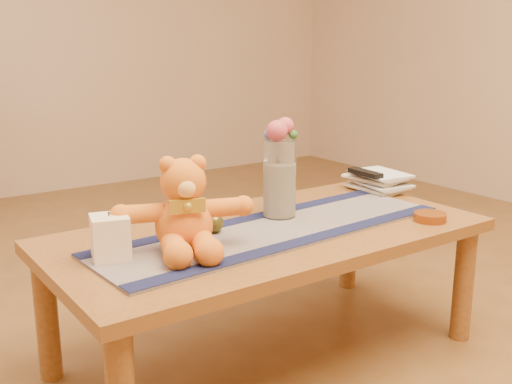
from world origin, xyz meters
TOP-DOWN VIEW (x-y plane):
  - floor at (0.00, 0.00)m, footprint 5.50×5.50m
  - coffee_table_top at (0.00, 0.00)m, footprint 1.40×0.70m
  - table_leg_fr at (0.64, -0.29)m, footprint 0.07×0.07m
  - table_leg_bl at (-0.64, 0.29)m, footprint 0.07×0.07m
  - table_leg_br at (0.64, 0.29)m, footprint 0.07×0.07m
  - persian_runner at (0.00, -0.03)m, footprint 1.22×0.42m
  - runner_border_near at (0.01, -0.17)m, footprint 1.20×0.13m
  - runner_border_far at (-0.00, 0.12)m, footprint 1.20×0.13m
  - teddy_bear at (-0.32, -0.03)m, footprint 0.46×0.42m
  - pillar_candle at (-0.52, 0.02)m, footprint 0.12×0.12m
  - candle_wick at (-0.52, 0.02)m, footprint 0.00×0.00m
  - glass_vase at (0.10, 0.08)m, footprint 0.11×0.11m
  - potpourri_fill at (0.10, 0.08)m, footprint 0.09×0.09m
  - rose_left at (0.08, 0.07)m, footprint 0.07×0.07m
  - rose_right at (0.13, 0.08)m, footprint 0.06×0.06m
  - blue_flower_back at (0.11, 0.11)m, footprint 0.04×0.04m
  - blue_flower_side at (0.07, 0.10)m, footprint 0.04×0.04m
  - leaf_sprig at (0.14, 0.06)m, footprint 0.03×0.03m
  - bronze_ball at (-0.18, 0.05)m, footprint 0.07×0.07m
  - book_bottom at (0.58, 0.16)m, footprint 0.17×0.22m
  - book_lower at (0.59, 0.16)m, footprint 0.19×0.25m
  - book_upper at (0.58, 0.17)m, footprint 0.18×0.23m
  - book_top at (0.59, 0.16)m, footprint 0.19×0.24m
  - tv_remote at (0.58, 0.15)m, footprint 0.05×0.16m
  - amber_dish at (0.50, -0.24)m, footprint 0.14×0.14m

SIDE VIEW (x-z plane):
  - floor at x=0.00m, z-range 0.00..0.00m
  - table_leg_fr at x=0.64m, z-range 0.00..0.41m
  - table_leg_bl at x=-0.64m, z-range 0.00..0.41m
  - table_leg_br at x=0.64m, z-range 0.00..0.41m
  - coffee_table_top at x=0.00m, z-range 0.41..0.45m
  - persian_runner at x=0.00m, z-range 0.45..0.46m
  - runner_border_near at x=0.01m, z-range 0.46..0.46m
  - runner_border_far at x=0.00m, z-range 0.46..0.46m
  - book_bottom at x=0.58m, z-range 0.45..0.47m
  - amber_dish at x=0.50m, z-range 0.45..0.48m
  - book_lower at x=0.59m, z-range 0.47..0.49m
  - bronze_ball at x=-0.18m, z-range 0.46..0.52m
  - book_upper at x=0.58m, z-range 0.49..0.51m
  - book_top at x=0.59m, z-range 0.51..0.53m
  - pillar_candle at x=-0.52m, z-range 0.46..0.58m
  - tv_remote at x=0.58m, z-range 0.53..0.54m
  - potpourri_fill at x=0.10m, z-range 0.46..0.64m
  - candle_wick at x=-0.52m, z-range 0.58..0.59m
  - teddy_bear at x=-0.32m, z-range 0.46..0.71m
  - glass_vase at x=0.10m, z-range 0.46..0.72m
  - leaf_sprig at x=0.14m, z-range 0.72..0.75m
  - blue_flower_side at x=0.07m, z-range 0.72..0.76m
  - blue_flower_back at x=0.11m, z-range 0.72..0.77m
  - rose_left at x=0.08m, z-range 0.72..0.79m
  - rose_right at x=0.13m, z-range 0.73..0.79m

